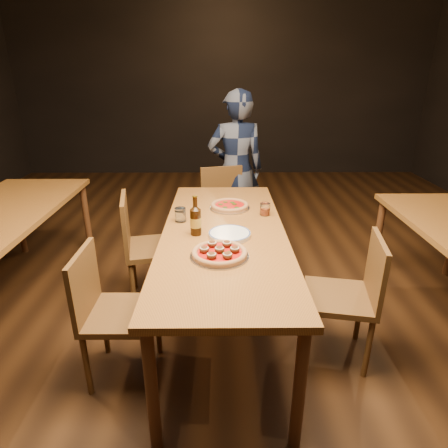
{
  "coord_description": "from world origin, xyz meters",
  "views": [
    {
      "loc": [
        -0.02,
        -2.25,
        1.71
      ],
      "look_at": [
        0.0,
        -0.05,
        0.82
      ],
      "focal_mm": 30.0,
      "sensor_mm": 36.0,
      "label": 1
    }
  ],
  "objects_px": {
    "chair_end": "(227,213)",
    "pizza_meatball": "(220,253)",
    "amber_glass": "(265,209)",
    "diner": "(236,170)",
    "chair_main_nw": "(121,313)",
    "plate_stack": "(230,234)",
    "beer_bottle": "(196,221)",
    "chair_main_sw": "(154,247)",
    "table_main": "(224,241)",
    "water_glass": "(180,215)",
    "chair_main_e": "(339,296)",
    "pizza_margherita": "(230,206)"
  },
  "relations": [
    {
      "from": "chair_main_nw",
      "to": "amber_glass",
      "type": "height_order",
      "value": "chair_main_nw"
    },
    {
      "from": "table_main",
      "to": "water_glass",
      "type": "height_order",
      "value": "water_glass"
    },
    {
      "from": "chair_end",
      "to": "amber_glass",
      "type": "xyz_separation_m",
      "value": [
        0.26,
        -0.86,
        0.35
      ]
    },
    {
      "from": "chair_end",
      "to": "amber_glass",
      "type": "height_order",
      "value": "chair_end"
    },
    {
      "from": "pizza_meatball",
      "to": "beer_bottle",
      "type": "xyz_separation_m",
      "value": [
        -0.15,
        0.31,
        0.07
      ]
    },
    {
      "from": "chair_end",
      "to": "amber_glass",
      "type": "relative_size",
      "value": 9.94
    },
    {
      "from": "pizza_meatball",
      "to": "chair_main_e",
      "type": "bearing_deg",
      "value": 5.68
    },
    {
      "from": "pizza_meatball",
      "to": "chair_main_sw",
      "type": "bearing_deg",
      "value": 124.46
    },
    {
      "from": "amber_glass",
      "to": "pizza_meatball",
      "type": "bearing_deg",
      "value": -116.54
    },
    {
      "from": "beer_bottle",
      "to": "water_glass",
      "type": "bearing_deg",
      "value": 117.83
    },
    {
      "from": "beer_bottle",
      "to": "chair_main_sw",
      "type": "bearing_deg",
      "value": 129.61
    },
    {
      "from": "chair_main_nw",
      "to": "chair_main_sw",
      "type": "height_order",
      "value": "chair_main_sw"
    },
    {
      "from": "table_main",
      "to": "beer_bottle",
      "type": "relative_size",
      "value": 7.97
    },
    {
      "from": "pizza_meatball",
      "to": "beer_bottle",
      "type": "relative_size",
      "value": 1.33
    },
    {
      "from": "chair_main_e",
      "to": "diner",
      "type": "relative_size",
      "value": 0.55
    },
    {
      "from": "chair_main_nw",
      "to": "chair_main_sw",
      "type": "distance_m",
      "value": 0.82
    },
    {
      "from": "beer_bottle",
      "to": "amber_glass",
      "type": "xyz_separation_m",
      "value": [
        0.48,
        0.35,
        -0.05
      ]
    },
    {
      "from": "table_main",
      "to": "chair_main_e",
      "type": "relative_size",
      "value": 2.3
    },
    {
      "from": "table_main",
      "to": "chair_end",
      "type": "relative_size",
      "value": 2.22
    },
    {
      "from": "chair_end",
      "to": "water_glass",
      "type": "distance_m",
      "value": 1.09
    },
    {
      "from": "table_main",
      "to": "chair_main_nw",
      "type": "bearing_deg",
      "value": -143.62
    },
    {
      "from": "chair_main_e",
      "to": "plate_stack",
      "type": "distance_m",
      "value": 0.78
    },
    {
      "from": "plate_stack",
      "to": "water_glass",
      "type": "distance_m",
      "value": 0.42
    },
    {
      "from": "chair_main_e",
      "to": "amber_glass",
      "type": "xyz_separation_m",
      "value": [
        -0.41,
        0.58,
        0.36
      ]
    },
    {
      "from": "amber_glass",
      "to": "diner",
      "type": "relative_size",
      "value": 0.06
    },
    {
      "from": "diner",
      "to": "pizza_meatball",
      "type": "bearing_deg",
      "value": 78.05
    },
    {
      "from": "water_glass",
      "to": "pizza_margherita",
      "type": "bearing_deg",
      "value": 37.76
    },
    {
      "from": "chair_end",
      "to": "beer_bottle",
      "type": "height_order",
      "value": "beer_bottle"
    },
    {
      "from": "table_main",
      "to": "amber_glass",
      "type": "relative_size",
      "value": 22.11
    },
    {
      "from": "diner",
      "to": "chair_main_nw",
      "type": "bearing_deg",
      "value": 62.31
    },
    {
      "from": "beer_bottle",
      "to": "diner",
      "type": "distance_m",
      "value": 1.58
    },
    {
      "from": "pizza_margherita",
      "to": "plate_stack",
      "type": "relative_size",
      "value": 1.15
    },
    {
      "from": "diner",
      "to": "beer_bottle",
      "type": "bearing_deg",
      "value": 71.58
    },
    {
      "from": "chair_main_nw",
      "to": "plate_stack",
      "type": "height_order",
      "value": "chair_main_nw"
    },
    {
      "from": "chair_main_e",
      "to": "beer_bottle",
      "type": "relative_size",
      "value": 3.46
    },
    {
      "from": "table_main",
      "to": "pizza_meatball",
      "type": "xyz_separation_m",
      "value": [
        -0.03,
        -0.36,
        0.09
      ]
    },
    {
      "from": "chair_main_nw",
      "to": "pizza_margherita",
      "type": "relative_size",
      "value": 2.79
    },
    {
      "from": "chair_end",
      "to": "water_glass",
      "type": "xyz_separation_m",
      "value": [
        -0.34,
        -0.98,
        0.35
      ]
    },
    {
      "from": "amber_glass",
      "to": "diner",
      "type": "xyz_separation_m",
      "value": [
        -0.16,
        1.2,
        -0.01
      ]
    },
    {
      "from": "water_glass",
      "to": "amber_glass",
      "type": "relative_size",
      "value": 1.07
    },
    {
      "from": "chair_main_nw",
      "to": "plate_stack",
      "type": "xyz_separation_m",
      "value": [
        0.63,
        0.36,
        0.34
      ]
    },
    {
      "from": "chair_end",
      "to": "pizza_meatball",
      "type": "bearing_deg",
      "value": -106.68
    },
    {
      "from": "pizza_meatball",
      "to": "amber_glass",
      "type": "relative_size",
      "value": 3.69
    },
    {
      "from": "table_main",
      "to": "chair_end",
      "type": "height_order",
      "value": "chair_end"
    },
    {
      "from": "chair_main_e",
      "to": "beer_bottle",
      "type": "distance_m",
      "value": 1.0
    },
    {
      "from": "chair_end",
      "to": "pizza_meatball",
      "type": "distance_m",
      "value": 1.55
    },
    {
      "from": "chair_main_sw",
      "to": "beer_bottle",
      "type": "bearing_deg",
      "value": -152.15
    },
    {
      "from": "pizza_margherita",
      "to": "amber_glass",
      "type": "bearing_deg",
      "value": -30.76
    },
    {
      "from": "water_glass",
      "to": "diner",
      "type": "distance_m",
      "value": 1.38
    },
    {
      "from": "beer_bottle",
      "to": "chair_end",
      "type": "bearing_deg",
      "value": 79.92
    }
  ]
}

